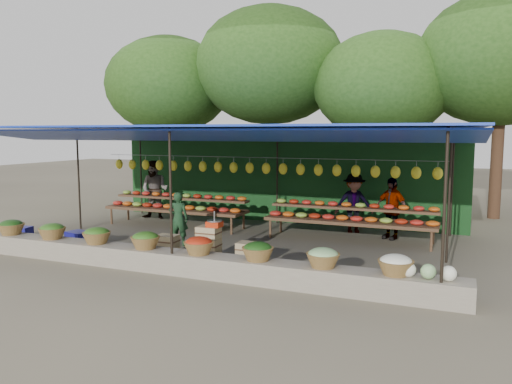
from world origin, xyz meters
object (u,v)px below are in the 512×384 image
at_px(vendor_seated, 178,219).
at_px(blue_crate_back, 21,232).
at_px(weighing_scale, 214,223).
at_px(blue_crate_front, 78,238).
at_px(crate_counter, 207,248).

xyz_separation_m(vendor_seated, blue_crate_back, (-4.17, -0.80, -0.50)).
bearing_deg(weighing_scale, blue_crate_front, 175.49).
bearing_deg(blue_crate_back, crate_counter, -13.58).
height_order(crate_counter, weighing_scale, weighing_scale).
relative_size(weighing_scale, blue_crate_front, 0.61).
bearing_deg(blue_crate_front, vendor_seated, 33.10).
relative_size(vendor_seated, blue_crate_front, 2.41).
height_order(weighing_scale, blue_crate_back, weighing_scale).
distance_m(crate_counter, blue_crate_back, 5.57).
height_order(vendor_seated, blue_crate_back, vendor_seated).
xyz_separation_m(weighing_scale, blue_crate_back, (-5.72, 0.35, -0.70)).
distance_m(blue_crate_front, blue_crate_back, 1.90).
bearing_deg(crate_counter, blue_crate_back, 176.36).
distance_m(vendor_seated, blue_crate_front, 2.48).
height_order(vendor_seated, blue_crate_front, vendor_seated).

